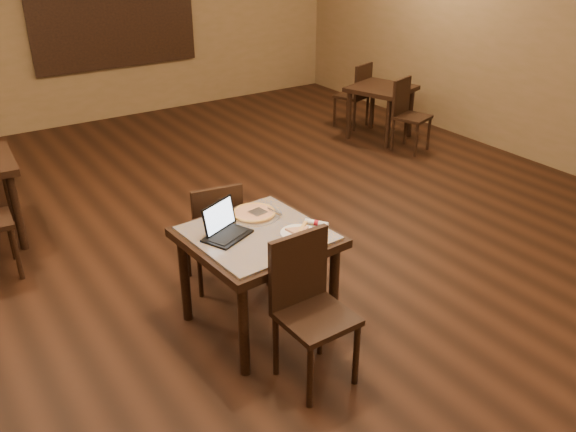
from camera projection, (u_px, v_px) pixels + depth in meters
ground at (277, 272)px, 5.12m from camera, size 10.00×10.00×0.00m
wall_back at (76, 14)px, 8.19m from camera, size 8.00×0.02×3.00m
mural at (113, 7)px, 8.38m from camera, size 2.34×0.05×1.64m
tiled_table at (257, 245)px, 4.19m from camera, size 0.98×0.98×0.76m
chair_main_near at (308, 301)px, 3.77m from camera, size 0.44×0.44×0.98m
chair_main_far at (215, 230)px, 4.71m from camera, size 0.45×0.45×0.91m
laptop at (224, 227)px, 4.09m from camera, size 0.37×0.36×0.21m
plate at (298, 233)px, 4.11m from camera, size 0.25×0.25×0.01m
pizza_slice at (299, 231)px, 4.10m from camera, size 0.27×0.27×0.02m
pizza_pan at (254, 214)px, 4.38m from camera, size 0.38×0.38×0.01m
pizza_whole at (254, 213)px, 4.37m from camera, size 0.31×0.31×0.02m
spatula at (258, 212)px, 4.36m from camera, size 0.15×0.27×0.01m
napkin_roll at (317, 223)px, 4.23m from camera, size 0.12×0.16×0.04m
other_table_a at (381, 95)px, 7.96m from camera, size 0.93×0.93×0.69m
other_table_a_chair_near at (407, 111)px, 7.59m from camera, size 0.49×0.49×0.89m
other_table_a_chair_far at (357, 92)px, 8.40m from camera, size 0.49×0.49×0.89m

